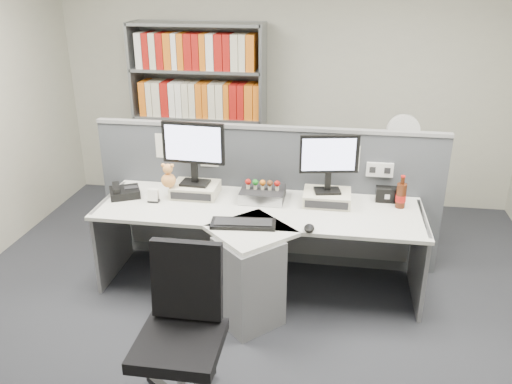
% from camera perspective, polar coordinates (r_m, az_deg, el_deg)
% --- Properties ---
extents(ground, '(5.50, 5.50, 0.00)m').
position_cam_1_polar(ground, '(3.88, -1.55, -16.40)').
color(ground, '#2F3137').
rests_on(ground, ground).
extents(room_shell, '(5.04, 5.54, 2.72)m').
position_cam_1_polar(room_shell, '(3.09, -1.91, 10.40)').
color(room_shell, '#AFAD9C').
rests_on(room_shell, ground).
extents(partition, '(3.00, 0.08, 1.27)m').
position_cam_1_polar(partition, '(4.61, 1.21, -0.29)').
color(partition, '#484B52').
rests_on(partition, ground).
extents(desk, '(2.60, 1.20, 0.72)m').
position_cam_1_polar(desk, '(4.11, -0.12, -6.27)').
color(desk, silver).
rests_on(desk, ground).
extents(monitor_riser_left, '(0.38, 0.31, 0.10)m').
position_cam_1_polar(monitor_riser_left, '(4.43, -6.63, 0.25)').
color(monitor_riser_left, beige).
rests_on(monitor_riser_left, desk).
extents(monitor_riser_right, '(0.38, 0.31, 0.10)m').
position_cam_1_polar(monitor_riser_right, '(4.28, 7.73, -0.62)').
color(monitor_riser_right, beige).
rests_on(monitor_riser_right, desk).
extents(monitor_left, '(0.52, 0.18, 0.53)m').
position_cam_1_polar(monitor_left, '(4.30, -6.84, 4.78)').
color(monitor_left, black).
rests_on(monitor_left, monitor_riser_left).
extents(monitor_right, '(0.46, 0.19, 0.48)m').
position_cam_1_polar(monitor_right, '(4.16, 7.97, 3.62)').
color(monitor_right, black).
rests_on(monitor_right, monitor_riser_right).
extents(desktop_pc, '(0.36, 0.32, 0.09)m').
position_cam_1_polar(desktop_pc, '(4.32, 0.75, -0.22)').
color(desktop_pc, black).
rests_on(desktop_pc, desk).
extents(figurines, '(0.29, 0.05, 0.09)m').
position_cam_1_polar(figurines, '(4.27, 0.72, 0.92)').
color(figurines, beige).
rests_on(figurines, desktop_pc).
extents(keyboard, '(0.50, 0.22, 0.03)m').
position_cam_1_polar(keyboard, '(3.89, -1.40, -3.46)').
color(keyboard, black).
rests_on(keyboard, desk).
extents(mouse, '(0.08, 0.12, 0.05)m').
position_cam_1_polar(mouse, '(3.82, 5.81, -3.95)').
color(mouse, black).
rests_on(mouse, desk).
extents(desk_phone, '(0.31, 0.30, 0.10)m').
position_cam_1_polar(desk_phone, '(4.52, -14.19, 0.01)').
color(desk_phone, black).
rests_on(desk_phone, desk).
extents(desk_calendar, '(0.09, 0.07, 0.11)m').
position_cam_1_polar(desk_calendar, '(4.35, -11.12, -0.47)').
color(desk_calendar, black).
rests_on(desk_calendar, desk).
extents(plush_toy, '(0.12, 0.12, 0.21)m').
position_cam_1_polar(plush_toy, '(4.35, -9.54, 1.61)').
color(plush_toy, '#DF944A').
rests_on(plush_toy, monitor_riser_left).
extents(speaker, '(0.18, 0.10, 0.12)m').
position_cam_1_polar(speaker, '(4.41, 14.07, -0.25)').
color(speaker, black).
rests_on(speaker, desk).
extents(cola_bottle, '(0.08, 0.08, 0.27)m').
position_cam_1_polar(cola_bottle, '(4.31, 15.52, -0.37)').
color(cola_bottle, '#3F190A').
rests_on(cola_bottle, desk).
extents(shelving_unit, '(1.41, 0.40, 2.00)m').
position_cam_1_polar(shelving_unit, '(5.79, -6.11, 7.81)').
color(shelving_unit, slate).
rests_on(shelving_unit, ground).
extents(filing_cabinet, '(0.45, 0.61, 0.70)m').
position_cam_1_polar(filing_cabinet, '(5.42, 14.92, -0.92)').
color(filing_cabinet, slate).
rests_on(filing_cabinet, ground).
extents(desk_fan, '(0.32, 0.19, 0.53)m').
position_cam_1_polar(desk_fan, '(5.19, 15.67, 6.02)').
color(desk_fan, white).
rests_on(desk_fan, filing_cabinet).
extents(office_chair, '(0.64, 0.68, 1.02)m').
position_cam_1_polar(office_chair, '(3.16, -8.03, -14.56)').
color(office_chair, silver).
rests_on(office_chair, ground).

